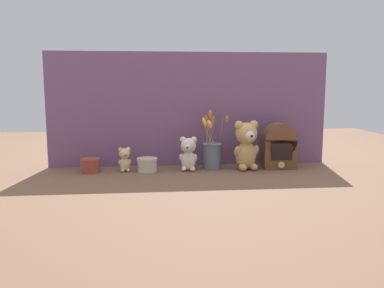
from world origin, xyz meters
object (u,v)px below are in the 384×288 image
flower_vase (212,152)px  decorative_tin_tall (147,165)px  teddy_bear_large (246,144)px  teddy_bear_medium (188,153)px  teddy_bear_small (125,159)px  vintage_radio (279,146)px  decorative_tin_short (90,165)px

flower_vase → decorative_tin_tall: size_ratio=2.98×
teddy_bear_large → teddy_bear_medium: teddy_bear_large is taller
teddy_bear_medium → decorative_tin_tall: size_ratio=1.70×
teddy_bear_small → flower_vase: 0.50m
teddy_bear_medium → vintage_radio: (0.53, 0.02, 0.03)m
decorative_tin_tall → decorative_tin_short: (-0.31, 0.02, -0.00)m
teddy_bear_large → teddy_bear_medium: 0.33m
decorative_tin_short → teddy_bear_large: bearing=-1.4°
teddy_bear_medium → decorative_tin_short: teddy_bear_medium is taller
teddy_bear_small → flower_vase: (0.50, 0.03, 0.03)m
decorative_tin_short → decorative_tin_tall: bearing=-2.9°
teddy_bear_medium → teddy_bear_small: size_ratio=1.41×
teddy_bear_small → vintage_radio: 0.89m
decorative_tin_short → teddy_bear_small: bearing=-0.1°
teddy_bear_large → flower_vase: size_ratio=0.83×
teddy_bear_medium → flower_vase: (0.14, 0.04, -0.00)m
vintage_radio → decorative_tin_short: 1.08m
teddy_bear_medium → flower_vase: flower_vase is taller
flower_vase → vintage_radio: (0.39, -0.02, 0.03)m
flower_vase → decorative_tin_short: 0.69m
teddy_bear_small → decorative_tin_short: size_ratio=1.24×
vintage_radio → decorative_tin_tall: 0.77m
flower_vase → decorative_tin_short: size_ratio=3.07×
teddy_bear_large → teddy_bear_small: 0.69m
teddy_bear_large → flower_vase: 0.20m
teddy_bear_small → decorative_tin_short: teddy_bear_small is taller
vintage_radio → decorative_tin_short: size_ratio=2.39×
flower_vase → vintage_radio: size_ratio=1.28×
teddy_bear_large → vintage_radio: bearing=8.7°
teddy_bear_medium → teddy_bear_small: (-0.36, 0.01, -0.03)m
flower_vase → decorative_tin_tall: (-0.37, -0.05, -0.06)m
teddy_bear_large → decorative_tin_tall: size_ratio=2.47×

